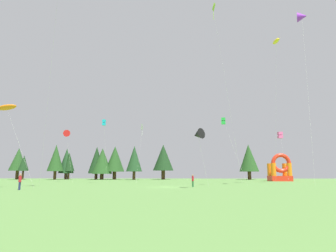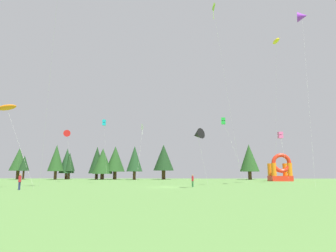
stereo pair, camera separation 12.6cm
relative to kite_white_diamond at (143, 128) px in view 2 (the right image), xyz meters
name	(u,v)px [view 2 (the right image)]	position (x,y,z in m)	size (l,w,h in m)	color
ground_plane	(166,187)	(5.42, -20.62, -10.79)	(120.00, 120.00, 0.00)	#5B8C42
kite_white_diamond	(143,128)	(0.00, 0.00, 0.00)	(1.21, 2.79, 11.41)	white
kite_cyan_box	(104,123)	(-5.97, -7.81, -0.27)	(0.55, 2.81, 11.06)	#19B7CC
kite_green_box	(223,121)	(13.70, -15.60, -1.47)	(3.41, 0.84, 9.82)	green
kite_lime_diamond	(213,9)	(12.30, -17.81, 15.10)	(5.21, 8.00, 26.71)	#8CD826
kite_orange_parafoil	(7,108)	(-13.72, -24.36, -1.22)	(5.44, 1.10, 10.14)	orange
kite_red_delta	(67,133)	(-15.60, 0.38, -1.01)	(2.37, 1.77, 10.54)	red
kite_purple_delta	(302,16)	(27.12, -13.89, 15.90)	(2.89, 5.08, 27.54)	purple
kite_pink_box	(280,135)	(26.51, -2.50, -1.91)	(0.84, 3.22, 9.48)	#EA599E
kite_black_delta	(198,135)	(9.25, -24.13, -4.57)	(2.25, 2.22, 6.95)	black
kite_yellow_parafoil	(276,41)	(21.38, -17.65, 9.95)	(1.83, 8.41, 21.42)	yellow
person_midfield	(193,180)	(8.80, -20.53, -9.85)	(0.38, 0.38, 1.57)	#33723F
person_left_edge	(20,180)	(-9.77, -27.37, -9.78)	(0.33, 0.33, 1.70)	navy
inflatable_blue_arch	(280,171)	(29.72, 7.91, -8.60)	(4.47, 3.78, 6.06)	red
tree_row_0	(19,159)	(-38.49, 24.85, -5.17)	(4.84, 4.84, 8.88)	#4C331E
tree_row_1	(24,163)	(-35.63, 22.55, -6.33)	(2.85, 2.85, 6.64)	#4C331E
tree_row_2	(56,158)	(-26.52, 22.14, -4.92)	(4.34, 4.34, 9.56)	#4C331E
tree_row_3	(67,161)	(-24.66, 25.23, -5.58)	(4.30, 4.30, 8.77)	#4C331E
tree_row_4	(70,162)	(-23.74, 24.79, -5.92)	(3.16, 3.16, 7.55)	#4C331E
tree_row_5	(97,160)	(-15.76, 24.40, -5.40)	(4.54, 4.54, 9.17)	#4C331E
tree_row_6	(103,161)	(-13.83, 23.20, -5.72)	(5.59, 5.59, 8.64)	#4C331E
tree_row_7	(115,159)	(-10.57, 24.36, -5.10)	(5.47, 5.47, 9.30)	#4C331E
tree_row_8	(135,159)	(-4.50, 20.31, -5.24)	(4.28, 4.28, 9.00)	#4C331E
tree_row_9	(164,158)	(3.08, 24.96, -4.71)	(5.77, 5.77, 9.79)	#4C331E
tree_row_10	(249,158)	(26.54, 22.49, -4.98)	(5.22, 5.22, 9.54)	#4C331E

